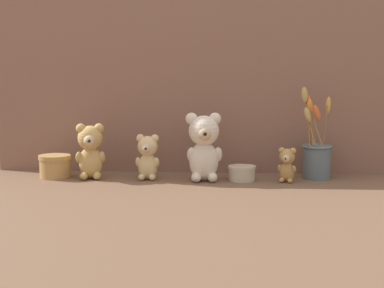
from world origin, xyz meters
name	(u,v)px	position (x,y,z in m)	size (l,w,h in m)	color
ground_plane	(192,181)	(0.00, 0.00, 0.00)	(4.00, 4.00, 0.00)	brown
backdrop_wall	(195,78)	(0.00, 0.17, 0.34)	(1.46, 0.02, 0.69)	#845B4C
teddy_bear_large	(204,145)	(0.04, 0.00, 0.12)	(0.13, 0.12, 0.23)	beige
teddy_bear_medium	(90,150)	(-0.35, 0.01, 0.10)	(0.11, 0.10, 0.19)	tan
teddy_bear_small	(148,156)	(-0.15, 0.01, 0.08)	(0.08, 0.08, 0.16)	#DBBC84
teddy_bear_tiny	(287,164)	(0.32, -0.01, 0.06)	(0.07, 0.06, 0.12)	tan
flower_vase	(316,155)	(0.43, 0.07, 0.08)	(0.12, 0.12, 0.32)	slate
decorative_tin_tall	(242,173)	(0.17, 0.01, 0.03)	(0.09, 0.09, 0.05)	beige
decorative_tin_short	(55,166)	(-0.48, 0.02, 0.04)	(0.11, 0.11, 0.08)	tan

